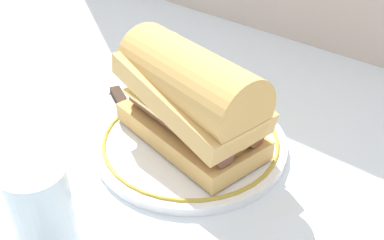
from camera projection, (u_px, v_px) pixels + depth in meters
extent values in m
plane|color=silver|center=(199.00, 140.00, 0.64)|extent=(1.50, 1.50, 0.00)
cylinder|color=white|center=(192.00, 144.00, 0.62)|extent=(0.26, 0.26, 0.01)
torus|color=#B29333|center=(192.00, 140.00, 0.62)|extent=(0.24, 0.24, 0.01)
cube|color=tan|center=(192.00, 130.00, 0.61)|extent=(0.22, 0.14, 0.03)
cylinder|color=brown|center=(175.00, 122.00, 0.58)|extent=(0.18, 0.06, 0.03)
cylinder|color=brown|center=(192.00, 114.00, 0.59)|extent=(0.18, 0.06, 0.03)
cylinder|color=brown|center=(208.00, 107.00, 0.61)|extent=(0.18, 0.06, 0.03)
cube|color=#EAD67A|center=(192.00, 104.00, 0.58)|extent=(0.18, 0.13, 0.01)
cube|color=tan|center=(192.00, 93.00, 0.57)|extent=(0.22, 0.14, 0.07)
cylinder|color=tan|center=(192.00, 82.00, 0.57)|extent=(0.21, 0.12, 0.09)
cylinder|color=silver|center=(42.00, 209.00, 0.46)|extent=(0.06, 0.06, 0.10)
cylinder|color=gold|center=(47.00, 228.00, 0.47)|extent=(0.06, 0.06, 0.05)
cube|color=silver|center=(106.00, 78.00, 0.77)|extent=(0.09, 0.06, 0.01)
cube|color=black|center=(119.00, 98.00, 0.72)|extent=(0.06, 0.04, 0.01)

